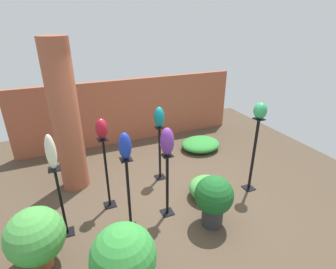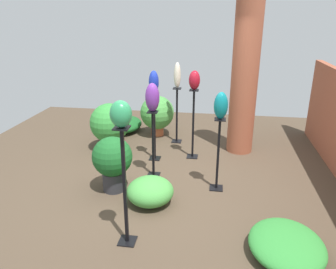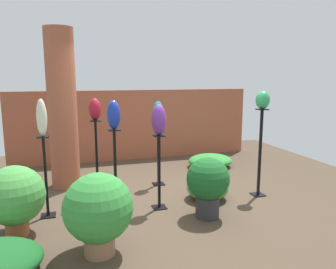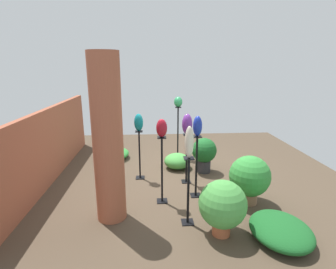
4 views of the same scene
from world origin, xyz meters
name	(u,v)px [view 1 (image 1 of 4)]	position (x,y,z in m)	size (l,w,h in m)	color
ground_plane	(176,200)	(0.00, 0.00, 0.00)	(8.00, 8.00, 0.00)	#4C3D2D
brick_wall_back	(131,111)	(0.00, 2.79, 0.81)	(5.60, 0.12, 1.62)	#9E5138
brick_pillar	(66,119)	(-1.59, 1.22, 1.37)	(0.49, 0.49, 2.74)	#9E5138
pedestal_ivory	(62,205)	(-1.84, -0.05, 0.52)	(0.20, 0.20, 1.14)	black
pedestal_ruby	(107,177)	(-1.11, 0.34, 0.59)	(0.20, 0.20, 1.28)	black
pedestal_cobalt	(129,199)	(-0.93, -0.34, 0.57)	(0.20, 0.20, 1.24)	black
pedestal_jade	(253,158)	(1.43, -0.21, 0.66)	(0.20, 0.20, 1.43)	black
pedestal_teal	(160,155)	(0.01, 0.80, 0.51)	(0.20, 0.20, 1.12)	black
pedestal_violet	(167,188)	(-0.27, -0.23, 0.50)	(0.20, 0.20, 1.10)	black
art_vase_ivory	(51,152)	(-1.84, -0.05, 1.39)	(0.14, 0.14, 0.51)	beige
art_vase_ruby	(102,129)	(-1.11, 0.34, 1.45)	(0.19, 0.20, 0.33)	maroon
art_vase_cobalt	(125,146)	(-0.93, -0.34, 1.43)	(0.18, 0.17, 0.39)	#192D9E
art_vase_jade	(260,111)	(1.43, -0.21, 1.57)	(0.21, 0.23, 0.28)	#2D9356
art_vase_teal	(159,117)	(0.01, 0.80, 1.32)	(0.19, 0.20, 0.39)	#0F727A
art_vase_violet	(167,142)	(-0.27, -0.23, 1.32)	(0.21, 0.22, 0.44)	#6B2D8C
potted_plant_mid_right	(214,198)	(0.28, -0.74, 0.50)	(0.60, 0.60, 0.85)	#2D2D33
potted_plant_front_right	(36,237)	(-2.18, -0.53, 0.50)	(0.73, 0.73, 0.88)	#B25B38
potted_plant_mid_left	(123,258)	(-1.25, -1.28, 0.52)	(0.76, 0.76, 0.92)	#936B4C
foliage_bed_east	(207,188)	(0.56, -0.12, 0.19)	(0.66, 0.66, 0.37)	#479942
foliage_bed_west	(200,144)	(1.39, 1.58, 0.14)	(0.96, 0.83, 0.27)	#338C38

